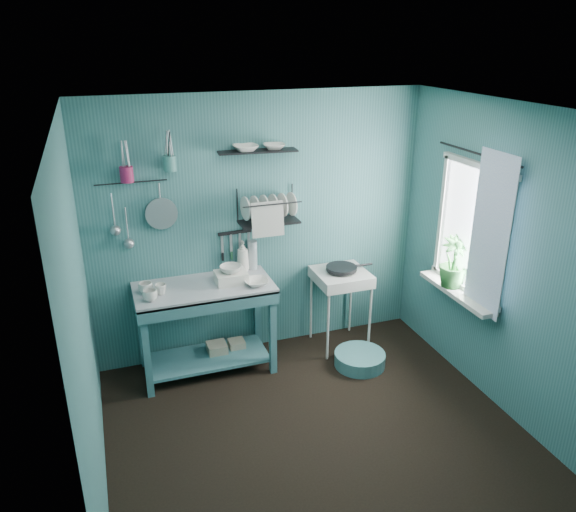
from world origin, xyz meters
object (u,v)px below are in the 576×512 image
object	(u,v)px
mug_right	(146,288)
colander	(161,214)
water_bottle	(252,255)
soap_bottle	(243,256)
storage_tin_large	(217,354)
utensil_cup_magenta	(127,174)
dish_rack	(269,206)
mug_left	(150,295)
hotplate_stand	(340,309)
wash_tub	(231,277)
storage_tin_small	(237,349)
floor_basin	(360,359)
utensil_cup_teal	(170,163)
potted_plant	(454,262)
work_counter	(206,328)
mug_mid	(161,289)
frying_pan	(341,268)

from	to	relation	value
mug_right	colander	size ratio (longest dim) A/B	0.44
water_bottle	colander	bearing A→B (deg)	179.19
soap_bottle	colander	xyz separation A→B (m)	(-0.71, 0.03, 0.48)
storage_tin_large	soap_bottle	bearing A→B (deg)	25.11
utensil_cup_magenta	dish_rack	bearing A→B (deg)	-2.36
mug_left	hotplate_stand	distance (m)	1.91
mug_right	hotplate_stand	size ratio (longest dim) A/B	0.15
wash_tub	soap_bottle	bearing A→B (deg)	52.31
mug_left	storage_tin_small	xyz separation A→B (m)	(0.78, 0.24, -0.82)
floor_basin	storage_tin_small	bearing A→B (deg)	155.14
dish_rack	colander	distance (m)	0.96
utensil_cup_teal	potted_plant	world-z (taller)	utensil_cup_teal
work_counter	water_bottle	world-z (taller)	water_bottle
soap_bottle	utensil_cup_magenta	world-z (taller)	utensil_cup_magenta
water_bottle	dish_rack	size ratio (longest dim) A/B	0.51
water_bottle	soap_bottle	bearing A→B (deg)	-168.69
floor_basin	mug_mid	bearing A→B (deg)	168.44
frying_pan	dish_rack	xyz separation A→B (m)	(-0.68, 0.14, 0.65)
mug_left	potted_plant	distance (m)	2.66
mug_mid	mug_right	xyz separation A→B (m)	(-0.12, 0.06, 0.00)
mug_left	mug_mid	bearing A→B (deg)	45.00
water_bottle	utensil_cup_magenta	size ratio (longest dim) A/B	2.15
utensil_cup_teal	storage_tin_large	bearing A→B (deg)	-27.83
water_bottle	dish_rack	world-z (taller)	dish_rack
mug_mid	water_bottle	bearing A→B (deg)	17.28
mug_left	mug_mid	distance (m)	0.14
mug_right	wash_tub	bearing A→B (deg)	-1.53
mug_mid	colander	size ratio (longest dim) A/B	0.36
frying_pan	water_bottle	bearing A→B (deg)	165.62
soap_bottle	utensil_cup_teal	bearing A→B (deg)	179.86
hotplate_stand	dish_rack	world-z (taller)	dish_rack
work_counter	frying_pan	world-z (taller)	work_counter
work_counter	mug_left	bearing A→B (deg)	-169.26
wash_tub	hotplate_stand	size ratio (longest dim) A/B	0.35
frying_pan	potted_plant	xyz separation A→B (m)	(0.78, -0.67, 0.22)
dish_rack	potted_plant	bearing A→B (deg)	-21.63
utensil_cup_magenta	floor_basin	world-z (taller)	utensil_cup_magenta
utensil_cup_teal	mug_left	bearing A→B (deg)	-129.03
work_counter	mug_right	world-z (taller)	mug_right
utensil_cup_magenta	storage_tin_small	bearing A→B (deg)	-8.18
mug_right	wash_tub	size ratio (longest dim) A/B	0.44
mug_mid	floor_basin	size ratio (longest dim) A/B	0.21
mug_left	water_bottle	size ratio (longest dim) A/B	0.44
mug_left	colander	xyz separation A→B (m)	(0.19, 0.39, 0.58)
wash_tub	water_bottle	distance (m)	0.37
hotplate_stand	storage_tin_small	xyz separation A→B (m)	(-1.05, 0.07, -0.30)
hotplate_stand	storage_tin_large	world-z (taller)	hotplate_stand
soap_bottle	dish_rack	size ratio (longest dim) A/B	0.54
mug_right	soap_bottle	distance (m)	0.95
work_counter	colander	size ratio (longest dim) A/B	4.38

